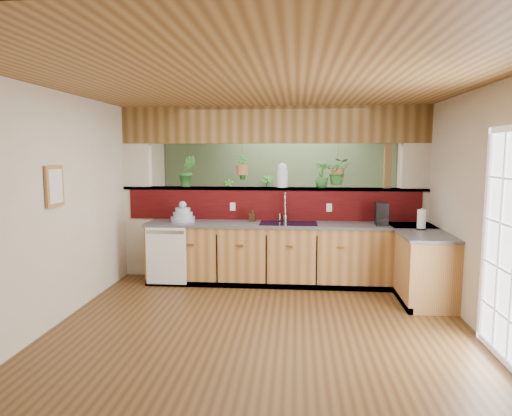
# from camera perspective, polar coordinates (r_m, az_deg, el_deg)

# --- Properties ---
(ground) EXTENTS (4.60, 7.00, 0.01)m
(ground) POSITION_cam_1_polar(r_m,az_deg,el_deg) (5.89, 1.32, -12.04)
(ground) COLOR #4F3318
(ground) RESTS_ON ground
(ceiling) EXTENTS (4.60, 7.00, 0.01)m
(ceiling) POSITION_cam_1_polar(r_m,az_deg,el_deg) (5.61, 1.40, 13.96)
(ceiling) COLOR brown
(ceiling) RESTS_ON ground
(wall_back) EXTENTS (4.60, 0.02, 2.60)m
(wall_back) POSITION_cam_1_polar(r_m,az_deg,el_deg) (9.08, 2.81, 3.06)
(wall_back) COLOR beige
(wall_back) RESTS_ON ground
(wall_front) EXTENTS (4.60, 0.02, 2.60)m
(wall_front) POSITION_cam_1_polar(r_m,az_deg,el_deg) (2.17, -4.77, -9.55)
(wall_front) COLOR beige
(wall_front) RESTS_ON ground
(wall_left) EXTENTS (0.02, 7.00, 2.60)m
(wall_left) POSITION_cam_1_polar(r_m,az_deg,el_deg) (6.19, -20.41, 0.81)
(wall_left) COLOR beige
(wall_left) RESTS_ON ground
(wall_right) EXTENTS (0.02, 7.00, 2.60)m
(wall_right) POSITION_cam_1_polar(r_m,az_deg,el_deg) (5.91, 24.20, 0.36)
(wall_right) COLOR beige
(wall_right) RESTS_ON ground
(pass_through_partition) EXTENTS (4.60, 0.21, 2.60)m
(pass_through_partition) POSITION_cam_1_polar(r_m,az_deg,el_deg) (6.95, 2.33, 0.96)
(pass_through_partition) COLOR beige
(pass_through_partition) RESTS_ON ground
(pass_through_ledge) EXTENTS (4.60, 0.21, 0.04)m
(pass_through_ledge) POSITION_cam_1_polar(r_m,az_deg,el_deg) (6.93, 2.09, 2.44)
(pass_through_ledge) COLOR brown
(pass_through_ledge) RESTS_ON ground
(header_beam) EXTENTS (4.60, 0.15, 0.55)m
(header_beam) POSITION_cam_1_polar(r_m,az_deg,el_deg) (6.92, 2.13, 10.34)
(header_beam) COLOR brown
(header_beam) RESTS_ON ground
(sage_backwall) EXTENTS (4.55, 0.02, 2.55)m
(sage_backwall) POSITION_cam_1_polar(r_m,az_deg,el_deg) (9.06, 2.80, 3.05)
(sage_backwall) COLOR #4C6142
(sage_backwall) RESTS_ON ground
(countertop) EXTENTS (4.14, 1.52, 0.90)m
(countertop) POSITION_cam_1_polar(r_m,az_deg,el_deg) (6.60, 9.14, -5.97)
(countertop) COLOR olive
(countertop) RESTS_ON ground
(dishwasher) EXTENTS (0.58, 0.03, 0.82)m
(dishwasher) POSITION_cam_1_polar(r_m,az_deg,el_deg) (6.65, -11.19, -5.87)
(dishwasher) COLOR white
(dishwasher) RESTS_ON ground
(navy_sink) EXTENTS (0.82, 0.50, 0.18)m
(navy_sink) POSITION_cam_1_polar(r_m,az_deg,el_deg) (6.62, 4.06, -2.58)
(navy_sink) COLOR black
(navy_sink) RESTS_ON countertop
(french_door) EXTENTS (0.06, 1.02, 2.16)m
(french_door) POSITION_cam_1_polar(r_m,az_deg,el_deg) (4.74, 28.81, -4.45)
(french_door) COLOR white
(french_door) RESTS_ON ground
(framed_print) EXTENTS (0.04, 0.35, 0.45)m
(framed_print) POSITION_cam_1_polar(r_m,az_deg,el_deg) (5.45, -23.87, 2.51)
(framed_print) COLOR olive
(framed_print) RESTS_ON wall_left
(faucet) EXTENTS (0.19, 0.19, 0.43)m
(faucet) POSITION_cam_1_polar(r_m,az_deg,el_deg) (6.73, 3.64, 0.27)
(faucet) COLOR #B7B7B2
(faucet) RESTS_ON countertop
(dish_stack) EXTENTS (0.35, 0.35, 0.31)m
(dish_stack) POSITION_cam_1_polar(r_m,az_deg,el_deg) (6.79, -9.13, -0.92)
(dish_stack) COLOR #97AAC3
(dish_stack) RESTS_ON countertop
(soap_dispenser) EXTENTS (0.09, 0.10, 0.20)m
(soap_dispenser) POSITION_cam_1_polar(r_m,az_deg,el_deg) (6.73, -0.46, -0.87)
(soap_dispenser) COLOR #3C2616
(soap_dispenser) RESTS_ON countertop
(coffee_maker) EXTENTS (0.17, 0.28, 0.32)m
(coffee_maker) POSITION_cam_1_polar(r_m,az_deg,el_deg) (6.66, 15.42, -0.80)
(coffee_maker) COLOR black
(coffee_maker) RESTS_ON countertop
(paper_towel) EXTENTS (0.13, 0.13, 0.28)m
(paper_towel) POSITION_cam_1_polar(r_m,az_deg,el_deg) (6.42, 19.97, -1.41)
(paper_towel) COLOR black
(paper_towel) RESTS_ON countertop
(glass_jar) EXTENTS (0.16, 0.16, 0.36)m
(glass_jar) POSITION_cam_1_polar(r_m,az_deg,el_deg) (6.92, 3.31, 4.09)
(glass_jar) COLOR silver
(glass_jar) RESTS_ON pass_through_ledge
(ledge_plant_left) EXTENTS (0.32, 0.29, 0.48)m
(ledge_plant_left) POSITION_cam_1_polar(r_m,az_deg,el_deg) (7.11, -8.60, 4.58)
(ledge_plant_left) COLOR #276724
(ledge_plant_left) RESTS_ON pass_through_ledge
(ledge_plant_right) EXTENTS (0.29, 0.29, 0.39)m
(ledge_plant_right) POSITION_cam_1_polar(r_m,az_deg,el_deg) (6.92, 8.21, 4.16)
(ledge_plant_right) COLOR #276724
(ledge_plant_right) RESTS_ON pass_through_ledge
(hanging_plant_a) EXTENTS (0.23, 0.20, 0.49)m
(hanging_plant_a) POSITION_cam_1_polar(r_m,az_deg,el_deg) (6.95, -1.75, 6.05)
(hanging_plant_a) COLOR brown
(hanging_plant_a) RESTS_ON header_beam
(hanging_plant_b) EXTENTS (0.38, 0.34, 0.54)m
(hanging_plant_b) POSITION_cam_1_polar(r_m,az_deg,el_deg) (6.93, 10.21, 5.89)
(hanging_plant_b) COLOR brown
(hanging_plant_b) RESTS_ON header_beam
(shelving_console) EXTENTS (1.53, 0.64, 0.99)m
(shelving_console) POSITION_cam_1_polar(r_m,az_deg,el_deg) (8.97, -0.98, -2.13)
(shelving_console) COLOR black
(shelving_console) RESTS_ON ground
(shelf_plant_a) EXTENTS (0.24, 0.18, 0.42)m
(shelf_plant_a) POSITION_cam_1_polar(r_m,az_deg,el_deg) (8.93, -3.46, 2.38)
(shelf_plant_a) COLOR #276724
(shelf_plant_a) RESTS_ON shelving_console
(shelf_plant_b) EXTENTS (0.34, 0.34, 0.48)m
(shelf_plant_b) POSITION_cam_1_polar(r_m,az_deg,el_deg) (8.85, 1.32, 2.55)
(shelf_plant_b) COLOR #276724
(shelf_plant_b) RESTS_ON shelving_console
(floor_plant) EXTENTS (0.88, 0.81, 0.81)m
(floor_plant) POSITION_cam_1_polar(r_m,az_deg,el_deg) (7.99, 8.16, -4.00)
(floor_plant) COLOR #276724
(floor_plant) RESTS_ON ground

